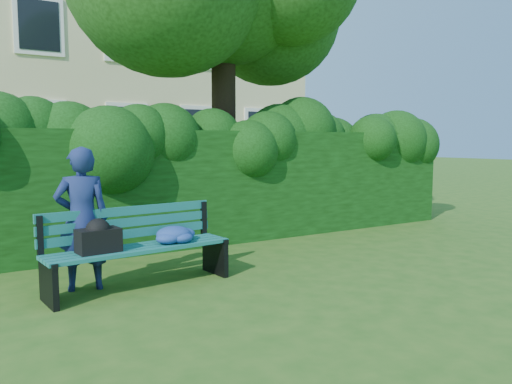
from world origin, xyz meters
TOP-DOWN VIEW (x-y plane):
  - ground at (0.00, 0.00)m, footprint 80.00×80.00m
  - apartment_building at (-0.00, 13.99)m, footprint 16.00×8.08m
  - hedge at (0.00, 2.20)m, footprint 10.00×1.00m
  - park_bench at (-1.76, 0.24)m, footprint 2.11×0.76m
  - man_reading at (-2.32, 0.47)m, footprint 0.63×0.48m

SIDE VIEW (x-z plane):
  - ground at x=0.00m, z-range 0.00..0.00m
  - park_bench at x=-1.76m, z-range 0.06..0.95m
  - man_reading at x=-2.32m, z-range 0.00..1.58m
  - hedge at x=0.00m, z-range 0.00..1.80m
  - apartment_building at x=0.00m, z-range 0.00..12.00m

